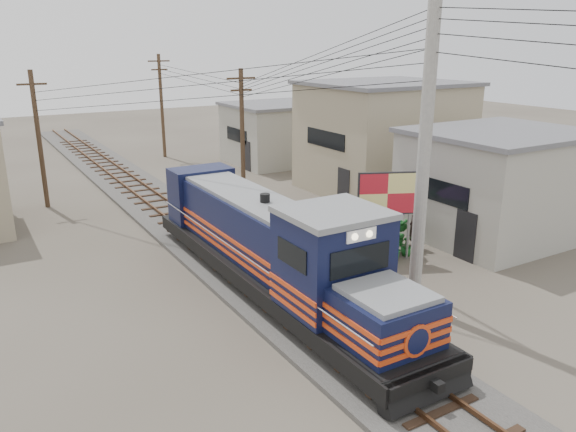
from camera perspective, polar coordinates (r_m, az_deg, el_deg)
ground at (r=17.48m, az=2.87°, el=-10.97°), size 120.00×120.00×0.00m
ballast at (r=25.69m, az=-9.53°, el=-1.59°), size 3.60×70.00×0.16m
track at (r=25.64m, az=-9.55°, el=-1.21°), size 1.15×70.00×0.12m
locomotive at (r=18.86m, az=-1.50°, el=-3.31°), size 2.76×15.00×3.72m
utility_pole_main at (r=17.55m, az=13.66°, el=6.05°), size 0.40×0.40×10.00m
wooden_pole_mid at (r=30.17m, az=-4.67°, el=8.42°), size 1.60×0.24×7.00m
wooden_pole_far at (r=43.15m, az=-12.72°, el=11.03°), size 1.60×0.24×7.50m
wooden_pole_left at (r=31.34m, az=-23.99°, el=7.33°), size 1.60×0.24×7.00m
power_lines at (r=22.92m, az=-9.38°, el=15.26°), size 9.65×19.00×3.30m
shophouse_front at (r=26.23m, az=20.58°, el=3.11°), size 7.35×6.30×4.70m
shophouse_mid at (r=32.96m, az=9.64°, el=7.97°), size 8.40×7.35×6.20m
shophouse_back at (r=40.40m, az=-1.34°, el=8.44°), size 6.30×6.30×4.20m
billboard at (r=21.88m, az=10.02°, el=2.04°), size 2.15×1.05×3.56m
market_umbrella at (r=22.81m, az=9.76°, el=1.32°), size 2.18×2.18×2.40m
vendor at (r=23.98m, az=12.61°, el=-1.11°), size 0.78×0.72×1.78m
plant_nursery at (r=23.25m, az=8.83°, el=-2.65°), size 3.53×3.29×1.07m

